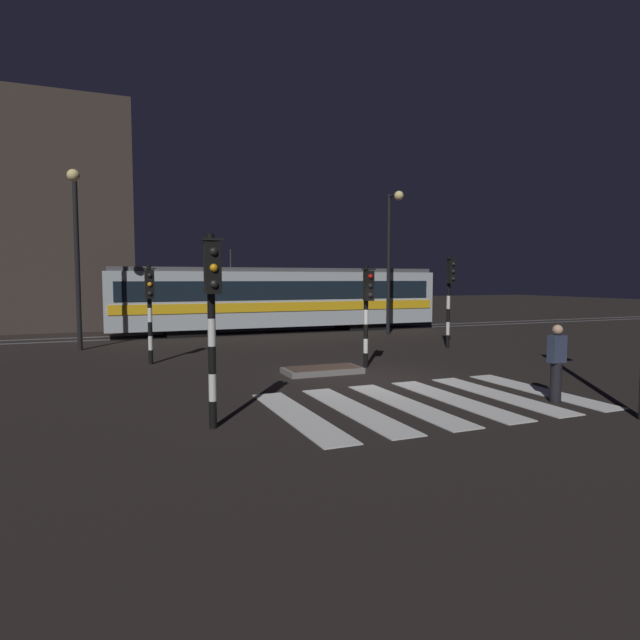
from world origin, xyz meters
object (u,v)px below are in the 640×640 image
(traffic_light_median_centre, at_px, (367,301))
(traffic_light_corner_far_left, at_px, (150,299))
(traffic_light_corner_near_left, at_px, (212,301))
(street_lamp_trackside_right, at_px, (391,245))
(traffic_light_corner_far_right, at_px, (450,288))
(tram, at_px, (280,298))
(street_lamp_trackside_left, at_px, (76,237))
(pedestrian_waiting_at_kerb, at_px, (556,363))

(traffic_light_median_centre, distance_m, traffic_light_corner_far_left, 6.81)
(traffic_light_corner_near_left, relative_size, street_lamp_trackside_right, 0.52)
(traffic_light_corner_far_right, xyz_separation_m, tram, (-4.10, 8.73, -0.61))
(traffic_light_corner_far_right, xyz_separation_m, traffic_light_median_centre, (-5.08, -2.92, -0.32))
(tram, bearing_deg, street_lamp_trackside_left, -155.80)
(traffic_light_corner_far_right, relative_size, street_lamp_trackside_left, 0.54)
(tram, bearing_deg, street_lamp_trackside_right, -37.91)
(traffic_light_median_centre, bearing_deg, pedestrian_waiting_at_kerb, -72.63)
(traffic_light_corner_near_left, xyz_separation_m, pedestrian_waiting_at_kerb, (7.37, -0.69, -1.43))
(traffic_light_corner_far_left, height_order, street_lamp_trackside_left, street_lamp_trackside_left)
(street_lamp_trackside_left, relative_size, tram, 0.39)
(pedestrian_waiting_at_kerb, bearing_deg, traffic_light_corner_far_left, 131.58)
(traffic_light_median_centre, distance_m, street_lamp_trackside_left, 11.36)
(traffic_light_corner_far_left, bearing_deg, street_lamp_trackside_left, 116.94)
(street_lamp_trackside_right, xyz_separation_m, street_lamp_trackside_left, (-13.70, -0.65, -0.09))
(traffic_light_corner_near_left, height_order, traffic_light_corner_far_right, traffic_light_corner_far_right)
(street_lamp_trackside_left, bearing_deg, pedestrian_waiting_at_kerb, -52.70)
(street_lamp_trackside_right, distance_m, street_lamp_trackside_left, 13.72)
(traffic_light_median_centre, height_order, tram, tram)
(tram, bearing_deg, traffic_light_median_centre, -94.82)
(traffic_light_corner_near_left, bearing_deg, traffic_light_corner_far_left, 92.97)
(traffic_light_corner_far_right, height_order, pedestrian_waiting_at_kerb, traffic_light_corner_far_right)
(traffic_light_corner_near_left, distance_m, street_lamp_trackside_right, 17.26)
(pedestrian_waiting_at_kerb, bearing_deg, street_lamp_trackside_right, 74.91)
(traffic_light_median_centre, xyz_separation_m, street_lamp_trackside_right, (5.47, 8.16, 2.29))
(street_lamp_trackside_right, relative_size, street_lamp_trackside_left, 1.03)
(traffic_light_median_centre, xyz_separation_m, traffic_light_corner_far_left, (-6.03, 3.16, 0.02))
(street_lamp_trackside_right, bearing_deg, street_lamp_trackside_left, -177.28)
(street_lamp_trackside_left, bearing_deg, traffic_light_corner_far_left, -63.06)
(street_lamp_trackside_left, height_order, pedestrian_waiting_at_kerb, street_lamp_trackside_left)
(traffic_light_median_centre, height_order, pedestrian_waiting_at_kerb, traffic_light_median_centre)
(traffic_light_corner_far_right, xyz_separation_m, street_lamp_trackside_left, (-13.32, 4.58, 1.87))
(traffic_light_median_centre, bearing_deg, tram, 85.18)
(traffic_light_corner_far_left, distance_m, pedestrian_waiting_at_kerb, 11.79)
(traffic_light_median_centre, bearing_deg, street_lamp_trackside_right, 56.16)
(traffic_light_corner_near_left, height_order, traffic_light_median_centre, traffic_light_corner_near_left)
(traffic_light_median_centre, xyz_separation_m, street_lamp_trackside_left, (-8.24, 7.50, 2.19))
(traffic_light_corner_far_right, relative_size, tram, 0.21)
(traffic_light_corner_near_left, relative_size, traffic_light_corner_far_right, 0.97)
(traffic_light_corner_far_right, xyz_separation_m, street_lamp_trackside_right, (0.38, 5.23, 1.97))
(traffic_light_median_centre, relative_size, pedestrian_waiting_at_kerb, 1.81)
(street_lamp_trackside_left, bearing_deg, tram, 24.20)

